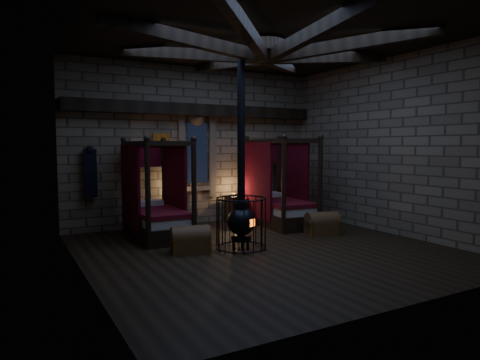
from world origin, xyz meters
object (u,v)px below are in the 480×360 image
bed_left (156,214)px  trunk_right (322,224)px  bed_right (279,204)px  trunk_left (190,240)px  stove (241,218)px

bed_left → trunk_right: bed_left is taller
trunk_right → bed_right: bearing=109.6°
bed_right → trunk_left: bearing=-148.2°
trunk_left → bed_right: bearing=39.6°
trunk_right → bed_left: bearing=168.3°
bed_right → stove: size_ratio=0.56×
stove → trunk_right: bearing=-15.9°
bed_right → bed_left: bearing=-176.8°
bed_right → trunk_right: bed_right is taller
trunk_left → stove: size_ratio=0.20×
bed_right → trunk_right: bearing=-79.1°
bed_left → stove: stove is taller
bed_left → stove: (1.15, -1.97, 0.09)m
bed_right → trunk_right: (0.17, -1.56, -0.32)m
bed_left → stove: bearing=-59.3°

